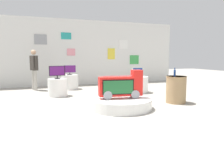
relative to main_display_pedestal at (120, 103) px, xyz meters
The scene contains 13 objects.
ground_plane 0.23m from the main_display_pedestal, 66.12° to the right, with size 30.00×30.00×0.00m, color #9E998E.
back_wall_display 5.40m from the main_display_pedestal, 89.13° to the left, with size 10.06×0.13×3.10m.
main_display_pedestal is the anchor object (origin of this frame).
novelty_firetruck_tv 0.44m from the main_display_pedestal, 25.91° to the right, with size 1.17×0.47×0.74m.
display_pedestal_left_rear 3.96m from the main_display_pedestal, 99.51° to the left, with size 0.69×0.69×0.61m, color white.
tv_on_left_rear 4.01m from the main_display_pedestal, 99.52° to the left, with size 0.53×0.21×0.40m.
display_pedestal_center_rear 2.78m from the main_display_pedestal, 118.73° to the left, with size 0.66×0.66×0.61m, color white.
tv_on_center_rear 2.86m from the main_display_pedestal, 118.78° to the left, with size 0.55×0.19×0.44m.
display_pedestal_right_rear 2.71m from the main_display_pedestal, 53.44° to the left, with size 0.81×0.81×0.61m, color white.
tv_on_right_rear 2.78m from the main_display_pedestal, 53.39° to the left, with size 0.42×0.20×0.34m.
side_table_round 1.83m from the main_display_pedestal, ahead, with size 0.60×0.60×0.79m.
bottle_on_side_table 1.87m from the main_display_pedestal, ahead, with size 0.06×0.06×0.25m.
shopper_browsing_near_truck 4.68m from the main_display_pedestal, 116.41° to the left, with size 0.32×0.53×1.63m.
Camera 1 is at (-2.27, -5.05, 1.37)m, focal length 35.08 mm.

